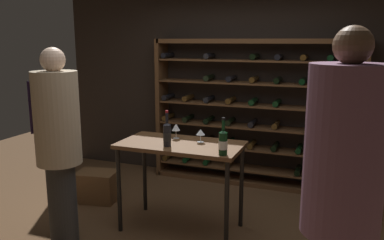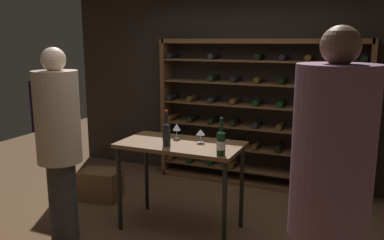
{
  "view_description": "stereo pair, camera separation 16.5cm",
  "coord_description": "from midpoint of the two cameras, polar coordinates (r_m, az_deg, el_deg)",
  "views": [
    {
      "loc": [
        1.31,
        -3.39,
        1.95
      ],
      "look_at": [
        -0.09,
        0.25,
        1.16
      ],
      "focal_mm": 36.86,
      "sensor_mm": 36.0,
      "label": 1
    },
    {
      "loc": [
        1.46,
        -3.32,
        1.95
      ],
      "look_at": [
        -0.09,
        0.25,
        1.16
      ],
      "focal_mm": 36.86,
      "sensor_mm": 36.0,
      "label": 2
    }
  ],
  "objects": [
    {
      "name": "wine_glass_stemmed_left",
      "position": [
        4.16,
        -1.1,
        -1.11
      ],
      "size": [
        0.09,
        0.09,
        0.16
      ],
      "color": "silver",
      "rests_on": "tasting_table"
    },
    {
      "name": "person_guest_plum_blouse",
      "position": [
        2.36,
        21.24,
        -9.83
      ],
      "size": [
        0.44,
        0.44,
        2.03
      ],
      "rotation": [
        0.0,
        0.0,
        0.33
      ],
      "color": "black",
      "rests_on": "ground"
    },
    {
      "name": "wine_rack",
      "position": [
        5.33,
        10.41,
        0.72
      ],
      "size": [
        2.76,
        0.32,
        1.97
      ],
      "color": "brown",
      "rests_on": "ground"
    },
    {
      "name": "wine_bottle_green_slim",
      "position": [
        3.86,
        -2.48,
        -2.0
      ],
      "size": [
        0.08,
        0.08,
        0.36
      ],
      "color": "black",
      "rests_on": "tasting_table"
    },
    {
      "name": "ground_plane",
      "position": [
        4.12,
        0.97,
        -16.83
      ],
      "size": [
        9.93,
        9.93,
        0.0
      ],
      "primitive_type": "plane",
      "color": "brown"
    },
    {
      "name": "wine_bottle_black_capsule",
      "position": [
        3.56,
        5.55,
        -3.25
      ],
      "size": [
        0.08,
        0.08,
        0.35
      ],
      "color": "black",
      "rests_on": "tasting_table"
    },
    {
      "name": "wine_crate",
      "position": [
        5.09,
        -12.16,
        -9.15
      ],
      "size": [
        0.53,
        0.41,
        0.37
      ],
      "primitive_type": "cube",
      "rotation": [
        0.0,
        0.0,
        0.17
      ],
      "color": "brown",
      "rests_on": "ground"
    },
    {
      "name": "back_wall",
      "position": [
        5.53,
        8.9,
        5.59
      ],
      "size": [
        5.47,
        0.1,
        2.8
      ],
      "primitive_type": "cube",
      "color": "black",
      "rests_on": "ground"
    },
    {
      "name": "tasting_table",
      "position": [
        4.02,
        -0.46,
        -4.73
      ],
      "size": [
        1.24,
        0.66,
        0.93
      ],
      "color": "brown",
      "rests_on": "ground"
    },
    {
      "name": "wine_glass_stemmed_center",
      "position": [
        4.0,
        2.43,
        -1.87
      ],
      "size": [
        0.09,
        0.09,
        0.13
      ],
      "color": "silver",
      "rests_on": "tasting_table"
    },
    {
      "name": "person_bystander_dark_jacket",
      "position": [
        3.94,
        -17.58,
        -2.4
      ],
      "size": [
        0.42,
        0.42,
        1.89
      ],
      "rotation": [
        0.0,
        0.0,
        1.05
      ],
      "color": "#2D2D2D",
      "rests_on": "ground"
    }
  ]
}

